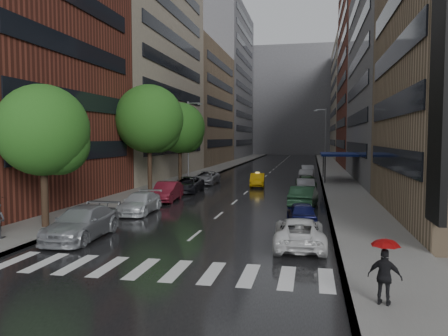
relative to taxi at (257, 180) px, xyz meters
The scene contains 18 objects.
ground 27.43m from the taxi, 90.87° to the right, with size 220.00×220.00×0.00m, color gray.
road 22.60m from the taxi, 91.05° to the left, with size 14.00×140.00×0.01m, color black.
sidewalk_left 24.48m from the taxi, 112.63° to the left, with size 4.00×140.00×0.15m, color gray.
sidewalk_right 24.17m from the taxi, 69.18° to the left, with size 4.00×140.00×0.15m, color gray.
crosswalk 29.42m from the taxi, 90.42° to the right, with size 13.15×2.80×0.01m.
buildings_left 38.16m from the taxi, 116.17° to the left, with size 8.00×108.00×38.00m.
buildings_right 35.72m from the taxi, 63.53° to the left, with size 8.05×109.10×36.00m.
building_far 91.87m from the taxi, 90.26° to the left, with size 40.00×14.00×32.00m, color slate.
tree_near 25.61m from the taxi, 111.00° to the right, with size 5.03×5.03×8.02m.
tree_mid 13.15m from the taxi, 140.69° to the right, with size 6.21×6.21×9.90m.
tree_far 10.74m from the taxi, 167.51° to the left, with size 5.67×5.67×9.03m.
taxi is the anchor object (origin of this frame).
parked_cars_left 13.33m from the taxi, 115.85° to the right, with size 2.56×31.80×1.60m.
parked_cars_right 8.87m from the taxi, 55.81° to the right, with size 2.50×42.85×1.61m.
ped_red_umbrella 32.71m from the taxi, 76.43° to the right, with size 1.06×0.82×2.01m.
street_lamp_left 9.51m from the taxi, 162.37° to the left, with size 1.74×0.22×9.00m.
street_lamp_right 19.50m from the taxi, 67.44° to the left, with size 1.74×0.22×9.00m.
awning 11.70m from the taxi, 41.51° to the left, with size 4.00×8.00×3.12m.
Camera 1 is at (5.91, -17.69, 5.10)m, focal length 35.00 mm.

